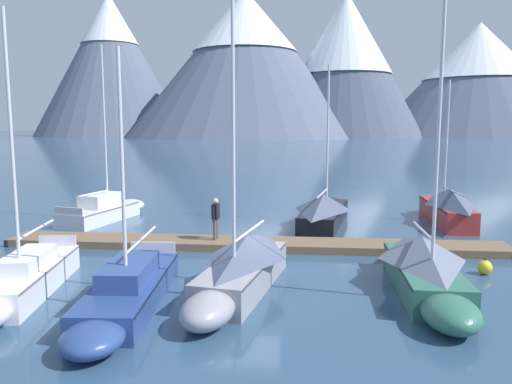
% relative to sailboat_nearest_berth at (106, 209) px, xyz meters
% --- Properties ---
extents(ground_plane, '(700.00, 700.00, 0.00)m').
position_rel_sailboat_nearest_berth_xyz_m(ground_plane, '(8.13, -9.42, -0.54)').
color(ground_plane, '#2D4C6B').
extents(mountain_west_summit, '(62.86, 62.86, 58.07)m').
position_rel_sailboat_nearest_berth_xyz_m(mountain_west_summit, '(-66.36, 181.63, 29.36)').
color(mountain_west_summit, slate).
rests_on(mountain_west_summit, ground).
extents(mountain_central_massif, '(89.89, 89.89, 54.27)m').
position_rel_sailboat_nearest_berth_xyz_m(mountain_central_massif, '(-8.86, 166.59, 27.75)').
color(mountain_central_massif, slate).
rests_on(mountain_central_massif, ground).
extents(mountain_shoulder_ridge, '(59.22, 59.22, 53.69)m').
position_rel_sailboat_nearest_berth_xyz_m(mountain_shoulder_ridge, '(28.97, 170.19, 28.22)').
color(mountain_shoulder_ridge, '#4C566B').
rests_on(mountain_shoulder_ridge, ground).
extents(mountain_east_summit, '(83.37, 83.37, 45.23)m').
position_rel_sailboat_nearest_berth_xyz_m(mountain_east_summit, '(83.64, 186.83, 23.42)').
color(mountain_east_summit, slate).
rests_on(mountain_east_summit, ground).
extents(dock, '(20.08, 2.25, 0.30)m').
position_rel_sailboat_nearest_berth_xyz_m(dock, '(8.13, -5.42, -0.40)').
color(dock, brown).
rests_on(dock, ground).
extents(sailboat_nearest_berth, '(3.06, 6.45, 8.93)m').
position_rel_sailboat_nearest_berth_xyz_m(sailboat_nearest_berth, '(0.00, 0.00, 0.00)').
color(sailboat_nearest_berth, silver).
rests_on(sailboat_nearest_berth, ground).
extents(sailboat_second_berth, '(2.07, 6.05, 8.04)m').
position_rel_sailboat_nearest_berth_xyz_m(sailboat_second_berth, '(2.04, -11.59, -0.01)').
color(sailboat_second_berth, white).
rests_on(sailboat_second_berth, ground).
extents(sailboat_mid_dock_port, '(1.98, 7.15, 6.90)m').
position_rel_sailboat_nearest_berth_xyz_m(sailboat_mid_dock_port, '(5.31, -12.38, -0.06)').
color(sailboat_mid_dock_port, navy).
rests_on(sailboat_mid_dock_port, ground).
extents(sailboat_mid_dock_starboard, '(2.74, 6.82, 8.44)m').
position_rel_sailboat_nearest_berth_xyz_m(sailboat_mid_dock_starboard, '(8.23, -10.77, 0.21)').
color(sailboat_mid_dock_starboard, '#93939E').
rests_on(sailboat_mid_dock_starboard, ground).
extents(sailboat_far_berth, '(3.13, 7.66, 7.86)m').
position_rel_sailboat_nearest_berth_xyz_m(sailboat_far_berth, '(11.36, -0.15, 0.20)').
color(sailboat_far_berth, black).
rests_on(sailboat_far_berth, ground).
extents(sailboat_outer_slip, '(2.01, 6.61, 8.95)m').
position_rel_sailboat_nearest_berth_xyz_m(sailboat_outer_slip, '(13.67, -10.52, 0.20)').
color(sailboat_outer_slip, '#336B56').
rests_on(sailboat_outer_slip, ground).
extents(sailboat_end_of_dock, '(1.79, 6.48, 7.12)m').
position_rel_sailboat_nearest_berth_xyz_m(sailboat_end_of_dock, '(17.42, 0.31, 0.34)').
color(sailboat_end_of_dock, '#B2332D').
rests_on(sailboat_end_of_dock, ground).
extents(person_on_dock, '(0.29, 0.58, 1.69)m').
position_rel_sailboat_nearest_berth_xyz_m(person_on_dock, '(6.64, -5.33, 0.72)').
color(person_on_dock, brown).
rests_on(person_on_dock, dock).
extents(mooring_buoy_inner_mooring, '(0.48, 0.48, 0.56)m').
position_rel_sailboat_nearest_berth_xyz_m(mooring_buoy_inner_mooring, '(16.13, -8.42, -0.30)').
color(mooring_buoy_inner_mooring, yellow).
rests_on(mooring_buoy_inner_mooring, ground).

